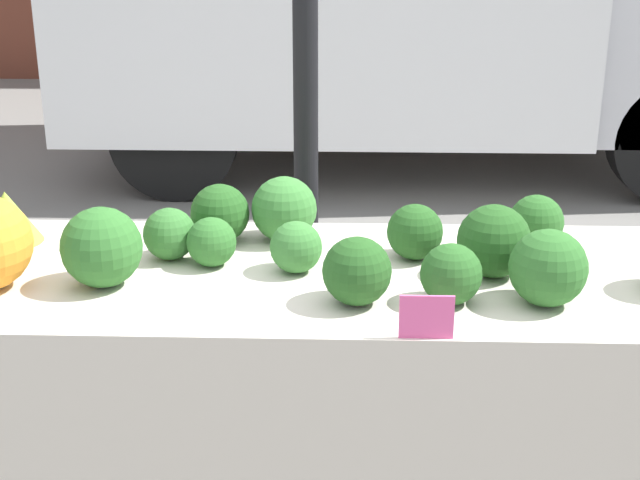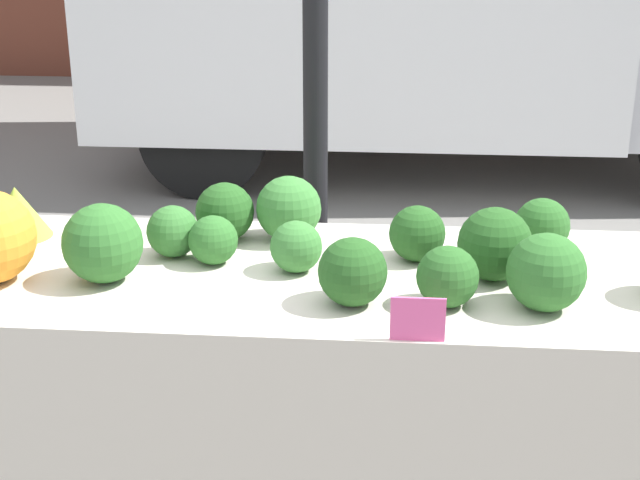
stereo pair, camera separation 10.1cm
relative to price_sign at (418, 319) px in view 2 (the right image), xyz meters
The scene contains 15 objects.
market_table 0.39m from the price_sign, 128.32° to the left, with size 1.98×0.71×0.81m.
romanesco_head 1.15m from the price_sign, 153.05° to the left, with size 0.17×0.17×0.13m.
broccoli_head_1 0.75m from the price_sign, 160.81° to the left, with size 0.18×0.18×0.18m.
broccoli_head_2 0.72m from the price_sign, 144.76° to the left, with size 0.13×0.13×0.13m.
broccoli_head_3 0.44m from the price_sign, 89.28° to the left, with size 0.14×0.14×0.14m.
broccoli_head_4 0.61m from the price_sign, 59.00° to the left, with size 0.14×0.14×0.14m.
broccoli_head_5 0.22m from the price_sign, 129.79° to the left, with size 0.15×0.15×0.15m.
broccoli_head_7 0.32m from the price_sign, 32.66° to the left, with size 0.17×0.17×0.17m.
broccoli_head_8 0.19m from the price_sign, 69.36° to the left, with size 0.13×0.13×0.13m.
broccoli_head_9 0.64m from the price_sign, 119.87° to the left, with size 0.17×0.17×0.17m.
broccoli_head_10 0.38m from the price_sign, 61.78° to the left, with size 0.17×0.17×0.17m.
broccoli_head_11 0.73m from the price_sign, 131.66° to the left, with size 0.15×0.15×0.15m.
broccoli_head_12 0.44m from the price_sign, 128.94° to the left, with size 0.12×0.12×0.12m.
broccoli_head_13 0.61m from the price_sign, 142.05° to the left, with size 0.12×0.12×0.12m.
price_sign is the anchor object (origin of this frame).
Camera 2 is at (0.17, -1.94, 1.60)m, focal length 50.00 mm.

